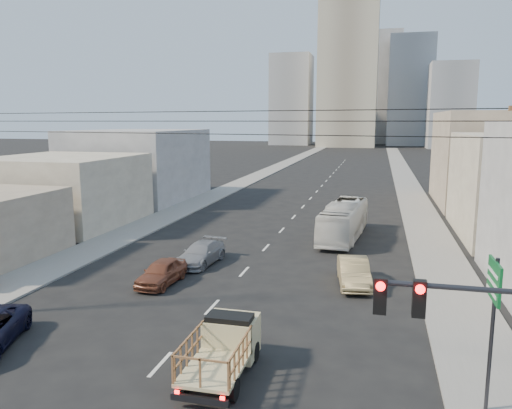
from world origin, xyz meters
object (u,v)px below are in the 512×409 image
at_px(sedan_tan, 354,272).
at_px(green_sign, 493,298).
at_px(city_bus, 344,220).
at_px(sedan_brown, 162,272).
at_px(sedan_grey, 201,253).
at_px(traffic_signal, 474,359).
at_px(flatbed_pickup, 223,345).

xyz_separation_m(sedan_tan, green_sign, (4.61, -11.57, 3.00)).
bearing_deg(city_bus, sedan_brown, -118.05).
distance_m(city_bus, sedan_grey, 12.51).
bearing_deg(sedan_brown, city_bus, 59.01).
height_order(sedan_brown, traffic_signal, traffic_signal).
bearing_deg(green_sign, sedan_tan, 111.74).
distance_m(sedan_grey, green_sign, 19.89).
height_order(flatbed_pickup, sedan_brown, flatbed_pickup).
height_order(flatbed_pickup, city_bus, city_bus).
distance_m(sedan_grey, traffic_signal, 22.80).
bearing_deg(traffic_signal, green_sign, 74.45).
height_order(city_bus, sedan_grey, city_bus).
distance_m(sedan_brown, traffic_signal, 19.93).
height_order(sedan_grey, green_sign, green_sign).
relative_size(sedan_brown, green_sign, 0.81).
relative_size(city_bus, sedan_brown, 2.51).
bearing_deg(sedan_tan, flatbed_pickup, -118.15).
bearing_deg(green_sign, sedan_brown, 148.69).
bearing_deg(sedan_brown, flatbed_pickup, -51.41).
xyz_separation_m(city_bus, sedan_grey, (-8.33, -9.30, -0.74)).
bearing_deg(flatbed_pickup, sedan_tan, 70.11).
bearing_deg(city_bus, traffic_signal, -75.17).
bearing_deg(green_sign, traffic_signal, -105.55).
xyz_separation_m(sedan_tan, traffic_signal, (3.22, -16.57, 3.33)).
height_order(sedan_brown, sedan_grey, sedan_brown).
height_order(city_bus, sedan_tan, city_bus).
bearing_deg(sedan_tan, traffic_signal, -87.27).
relative_size(flatbed_pickup, sedan_brown, 1.09).
bearing_deg(sedan_tan, city_bus, 88.55).
bearing_deg(green_sign, flatbed_pickup, 177.47).
relative_size(sedan_brown, traffic_signal, 0.68).
xyz_separation_m(sedan_brown, sedan_grey, (0.74, 4.36, -0.01)).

